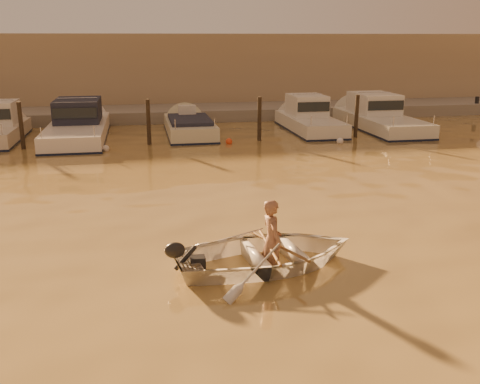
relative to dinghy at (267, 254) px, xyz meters
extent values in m
plane|color=olive|center=(-1.85, -0.05, -0.28)|extent=(160.00, 160.00, 0.00)
imported|color=silver|center=(0.00, 0.00, 0.00)|extent=(4.17, 3.23, 0.80)
imported|color=#8F5F47|center=(0.10, 0.01, 0.29)|extent=(0.49, 0.68, 1.73)
cylinder|color=brown|center=(0.25, 0.03, 0.14)|extent=(0.76, 2.00, 0.13)
cylinder|color=brown|center=(0.05, 0.01, 0.14)|extent=(0.14, 2.10, 0.13)
cylinder|color=#2D2319|center=(-7.35, 13.75, 0.62)|extent=(0.18, 0.18, 2.20)
cylinder|color=#2D2319|center=(-2.05, 13.75, 0.62)|extent=(0.18, 0.18, 2.20)
cylinder|color=#2D2319|center=(2.95, 13.75, 0.62)|extent=(0.18, 0.18, 2.20)
cylinder|color=#2D2319|center=(7.65, 13.75, 0.62)|extent=(0.18, 0.18, 2.20)
sphere|color=silver|center=(-3.88, 12.67, -0.18)|extent=(0.30, 0.30, 0.30)
sphere|color=#E7431B|center=(1.46, 13.26, -0.18)|extent=(0.30, 0.30, 0.30)
sphere|color=silver|center=(6.38, 12.46, -0.18)|extent=(0.30, 0.30, 0.30)
cube|color=gray|center=(-1.85, 21.45, -0.13)|extent=(52.00, 4.00, 1.00)
cube|color=#9E8466|center=(-1.85, 26.95, 2.12)|extent=(46.00, 7.00, 4.80)
camera|label=1|loc=(-2.47, -9.97, 4.30)|focal=40.00mm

